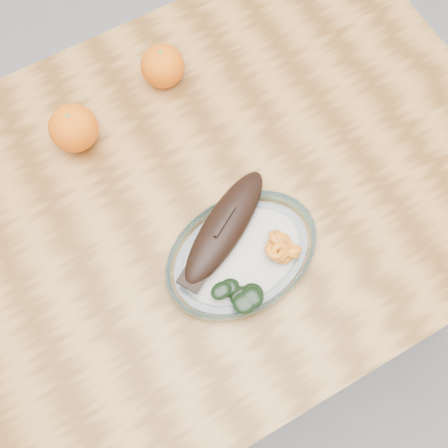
{
  "coord_description": "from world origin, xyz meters",
  "views": [
    {
      "loc": [
        -0.13,
        -0.37,
        1.65
      ],
      "look_at": [
        0.03,
        -0.08,
        0.77
      ],
      "focal_mm": 45.0,
      "sensor_mm": 36.0,
      "label": 1
    }
  ],
  "objects_px": {
    "plated_meal": "(241,253)",
    "orange_left": "(74,128)",
    "orange_right": "(163,66)",
    "dining_table": "(190,221)"
  },
  "relations": [
    {
      "from": "dining_table",
      "to": "orange_right",
      "type": "height_order",
      "value": "orange_right"
    },
    {
      "from": "plated_meal",
      "to": "orange_left",
      "type": "bearing_deg",
      "value": 109.18
    },
    {
      "from": "orange_left",
      "to": "orange_right",
      "type": "height_order",
      "value": "orange_left"
    },
    {
      "from": "plated_meal",
      "to": "orange_right",
      "type": "distance_m",
      "value": 0.38
    },
    {
      "from": "dining_table",
      "to": "orange_left",
      "type": "relative_size",
      "value": 13.81
    },
    {
      "from": "orange_left",
      "to": "plated_meal",
      "type": "bearing_deg",
      "value": -66.59
    },
    {
      "from": "plated_meal",
      "to": "orange_left",
      "type": "distance_m",
      "value": 0.37
    },
    {
      "from": "dining_table",
      "to": "orange_left",
      "type": "xyz_separation_m",
      "value": [
        -0.11,
        0.2,
        0.14
      ]
    },
    {
      "from": "dining_table",
      "to": "orange_right",
      "type": "distance_m",
      "value": 0.29
    },
    {
      "from": "plated_meal",
      "to": "dining_table",
      "type": "bearing_deg",
      "value": 98.74
    }
  ]
}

